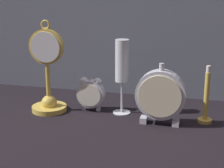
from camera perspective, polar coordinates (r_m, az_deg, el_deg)
ground_plane at (r=1.10m, az=-1.04°, el=-6.40°), size 4.00×4.00×0.00m
pocket_watch_on_stand at (r=1.21m, az=-9.73°, el=0.54°), size 0.11×0.11×0.29m
alarm_clock_twin_bell at (r=1.20m, az=-3.25°, el=-1.29°), size 0.09×0.03×0.11m
mantel_clock_silver at (r=1.09m, az=7.40°, el=-1.73°), size 0.15×0.04×0.18m
champagne_flute at (r=1.16m, az=1.54°, el=2.76°), size 0.06×0.06×0.24m
brass_candlestick at (r=1.14m, az=14.12°, el=-2.83°), size 0.04×0.04×0.17m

